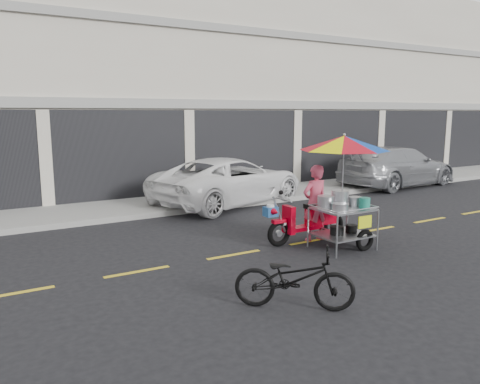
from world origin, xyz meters
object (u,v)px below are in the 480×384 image
silver_pickup (397,166)px  food_vendor_rig (332,175)px  near_bicycle (294,279)px  white_pickup (230,181)px

silver_pickup → food_vendor_rig: (-7.68, -4.91, 0.74)m
silver_pickup → near_bicycle: bearing=120.0°
silver_pickup → food_vendor_rig: bearing=117.9°
white_pickup → food_vendor_rig: food_vendor_rig is taller
white_pickup → silver_pickup: (7.28, -0.22, 0.05)m
white_pickup → silver_pickup: size_ratio=0.98×
white_pickup → food_vendor_rig: size_ratio=2.17×
near_bicycle → food_vendor_rig: bearing=-10.6°
food_vendor_rig → near_bicycle: bearing=-139.4°
white_pickup → food_vendor_rig: 5.21m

